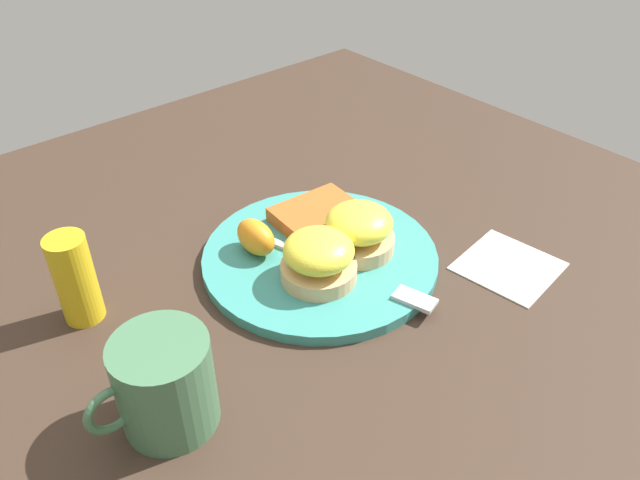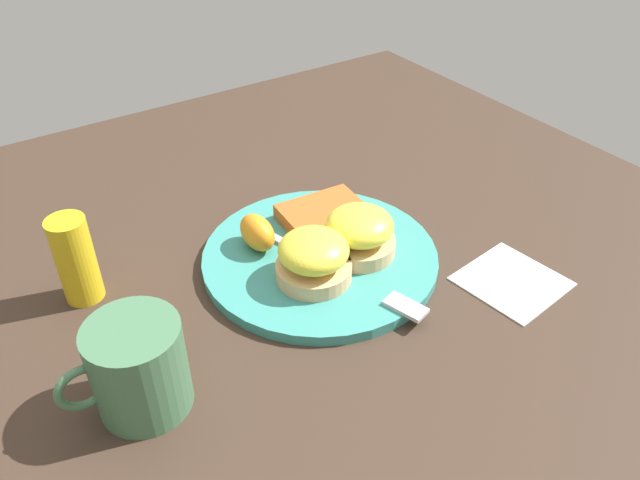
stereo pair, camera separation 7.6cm
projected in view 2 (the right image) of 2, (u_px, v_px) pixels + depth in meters
The scene contains 10 objects.
ground_plane at pixel (320, 262), 0.79m from camera, with size 1.10×1.10×0.00m, color #38281E.
plate at pixel (320, 257), 0.78m from camera, with size 0.29×0.29×0.01m, color teal.
sandwich_benedict_left at pixel (314, 258), 0.72m from camera, with size 0.09×0.09×0.06m.
sandwich_benedict_right at pixel (360, 233), 0.76m from camera, with size 0.09×0.09×0.06m.
hashbrown_patty at pixel (326, 217), 0.82m from camera, with size 0.11×0.09×0.02m, color #AB5622.
orange_wedge at pixel (257, 232), 0.78m from camera, with size 0.06×0.04×0.04m, color orange.
fork at pixel (351, 278), 0.73m from camera, with size 0.08×0.23×0.00m.
cup at pixel (138, 368), 0.58m from camera, with size 0.12×0.09×0.10m.
napkin at pixel (512, 281), 0.75m from camera, with size 0.11×0.11×0.00m, color white.
condiment_bottle at pixel (76, 260), 0.70m from camera, with size 0.04×0.04×0.11m, color gold.
Camera 2 is at (0.34, 0.51, 0.49)m, focal length 35.00 mm.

